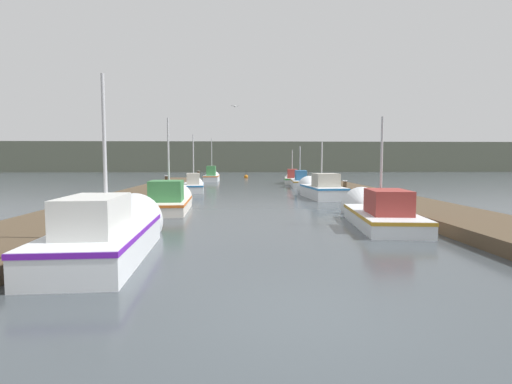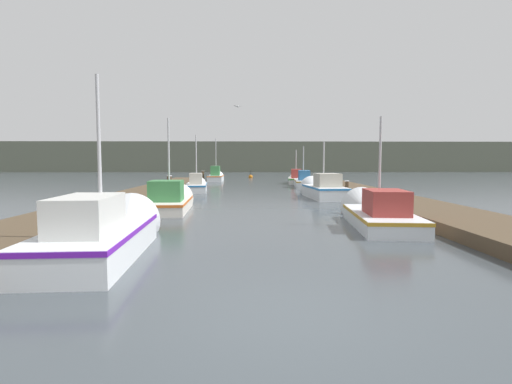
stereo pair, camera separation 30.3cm
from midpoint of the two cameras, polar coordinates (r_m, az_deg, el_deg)
The scene contains 17 objects.
ground_plane at distance 5.62m, azimuth 6.37°, elevation -17.87°, with size 200.00×200.00×0.00m.
dock_left at distance 21.99m, azimuth -16.33°, elevation -0.72°, with size 2.97×40.00×0.38m.
dock_right at distance 22.40m, azimuth 17.22°, elevation -0.64°, with size 2.97×40.00×0.38m.
distant_shore_ridge at distance 79.48m, azimuth -0.81°, elevation 5.00°, with size 120.00×16.00×5.48m.
fishing_boat_0 at distance 9.96m, azimuth -19.88°, elevation -5.40°, with size 2.02×5.61×4.53m.
fishing_boat_1 at distance 14.24m, azimuth 17.25°, elevation -2.82°, with size 2.23×5.74×4.13m.
fishing_boat_2 at distance 17.83m, azimuth -11.61°, elevation -1.17°, with size 1.86×5.18×4.46m.
fishing_boat_3 at distance 23.43m, azimuth 9.73°, elevation 0.39°, with size 2.04×5.33×3.63m.
fishing_boat_4 at distance 28.24m, azimuth -8.17°, elevation 0.94°, with size 1.74×5.00×4.26m.
fishing_boat_5 at distance 32.86m, azimuth 6.99°, elevation 1.51°, with size 1.83×6.40×3.62m.
fishing_boat_6 at distance 37.46m, azimuth 5.95°, elevation 1.90°, with size 1.87×5.43×3.47m.
fishing_boat_7 at distance 41.39m, azimuth -5.51°, elevation 2.24°, with size 1.47×5.47×4.73m.
mooring_piling_0 at distance 40.73m, azimuth -7.42°, elevation 2.28°, with size 0.31×0.31×1.08m.
mooring_piling_1 at distance 24.09m, azimuth -11.90°, elevation 0.87°, with size 0.31×0.31×1.25m.
mooring_piling_2 at distance 22.46m, azimuth 13.21°, elevation 0.30°, with size 0.24×0.24×1.03m.
channel_buoy at distance 48.19m, azimuth -0.59°, elevation 2.19°, with size 0.51×0.51×1.01m.
seagull_lead at distance 29.07m, azimuth -2.29°, elevation 12.11°, with size 0.56×0.31×0.12m.
Camera 2 is at (-0.56, -5.15, 2.14)m, focal length 28.00 mm.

